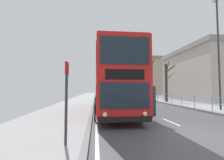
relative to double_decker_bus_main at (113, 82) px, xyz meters
The scene contains 11 objects.
ground 6.82m from the double_decker_bus_main, 71.72° to the right, with size 15.80×140.00×0.20m.
double_decker_bus_main is the anchor object (origin of this frame).
background_bus_far_lane 17.76m from the double_decker_bus_main, 72.07° to the left, with size 2.71×10.21×3.14m.
pedestrian_railing_far_kerb 9.83m from the double_decker_bus_main, 42.33° to the left, with size 0.05×23.25×1.06m.
bus_stop_sign_near 7.43m from the double_decker_bus_main, 106.66° to the right, with size 0.08×0.44×2.42m.
street_lamp_far_side 8.97m from the double_decker_bus_main, ahead, with size 0.28×0.60×8.99m.
bare_tree_far_00 18.47m from the double_decker_bus_main, 61.95° to the left, with size 1.57×2.99×7.36m.
bare_tree_far_01 26.28m from the double_decker_bus_main, 69.26° to the left, with size 1.26×1.92×6.26m.
bare_tree_far_02 11.89m from the double_decker_bus_main, 47.29° to the left, with size 1.67×1.98×5.10m.
background_building_00 24.08m from the double_decker_bus_main, 34.85° to the left, with size 14.32×14.87×8.51m.
background_building_01 44.96m from the double_decker_bus_main, 64.16° to the left, with size 12.05×15.61×11.40m.
Camera 1 is at (-3.99, -5.88, 1.74)m, focal length 26.10 mm.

